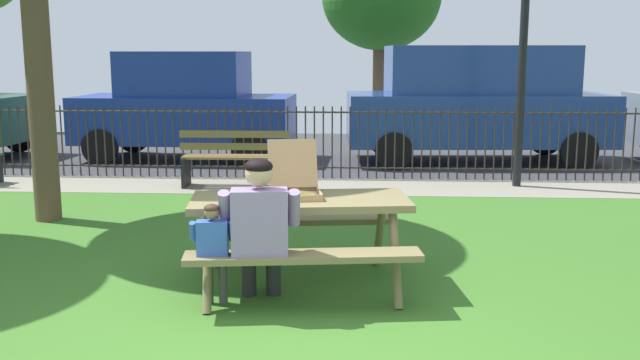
# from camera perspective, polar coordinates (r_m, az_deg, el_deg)

# --- Properties ---
(ground) EXTENTS (28.00, 10.83, 0.02)m
(ground) POSITION_cam_1_polar(r_m,az_deg,el_deg) (6.08, -1.12, -8.77)
(ground) COLOR #3A6D25
(cobblestone_walkway) EXTENTS (28.00, 1.40, 0.01)m
(cobblestone_walkway) POSITION_cam_1_polar(r_m,az_deg,el_deg) (10.65, 0.82, -0.52)
(cobblestone_walkway) COLOR gray
(street_asphalt) EXTENTS (28.00, 6.33, 0.01)m
(street_asphalt) POSITION_cam_1_polar(r_m,az_deg,el_deg) (14.46, 1.47, 2.29)
(street_asphalt) COLOR #38383D
(picnic_table_foreground) EXTENTS (1.97, 1.69, 0.79)m
(picnic_table_foreground) POSITION_cam_1_polar(r_m,az_deg,el_deg) (5.98, -1.60, -3.05)
(picnic_table_foreground) COLOR olive
(picnic_table_foreground) RESTS_ON ground
(pizza_box_open) EXTENTS (0.50, 0.57, 0.45)m
(pizza_box_open) POSITION_cam_1_polar(r_m,az_deg,el_deg) (6.01, -2.06, -0.45)
(pizza_box_open) COLOR tan
(pizza_box_open) RESTS_ON picnic_table_foreground
(pizza_slice_on_table) EXTENTS (0.19, 0.25, 0.02)m
(pizza_slice_on_table) POSITION_cam_1_polar(r_m,az_deg,el_deg) (5.82, -6.61, -1.68)
(pizza_slice_on_table) COLOR #E6CC52
(pizza_slice_on_table) RESTS_ON picnic_table_foreground
(adult_at_table) EXTENTS (0.63, 0.62, 1.19)m
(adult_at_table) POSITION_cam_1_polar(r_m,az_deg,el_deg) (5.48, -4.81, -3.67)
(adult_at_table) COLOR #282828
(adult_at_table) RESTS_ON ground
(child_at_table) EXTENTS (0.35, 0.35, 0.85)m
(child_at_table) POSITION_cam_1_polar(r_m,az_deg,el_deg) (5.50, -8.49, -5.19)
(child_at_table) COLOR #484848
(child_at_table) RESTS_ON ground
(iron_fence_streetside) EXTENTS (18.91, 0.03, 1.13)m
(iron_fence_streetside) POSITION_cam_1_polar(r_m,az_deg,el_deg) (11.25, 0.98, 3.05)
(iron_fence_streetside) COLOR #2D2823
(iron_fence_streetside) RESTS_ON ground
(park_bench_center) EXTENTS (1.61, 0.49, 0.85)m
(park_bench_center) POSITION_cam_1_polar(r_m,az_deg,el_deg) (10.59, -6.66, 1.66)
(park_bench_center) COLOR brown
(park_bench_center) RESTS_ON ground
(lamp_post_walkway) EXTENTS (0.28, 0.28, 3.97)m
(lamp_post_walkway) POSITION_cam_1_polar(r_m,az_deg,el_deg) (10.89, 15.96, 12.21)
(lamp_post_walkway) COLOR black
(lamp_post_walkway) RESTS_ON ground
(parked_car_left) EXTENTS (3.94, 1.91, 1.98)m
(parked_car_left) POSITION_cam_1_polar(r_m,az_deg,el_deg) (13.46, -10.61, 5.89)
(parked_car_left) COLOR navy
(parked_car_left) RESTS_ON ground
(parked_car_center) EXTENTS (4.70, 2.17, 2.08)m
(parked_car_center) POSITION_cam_1_polar(r_m,az_deg,el_deg) (13.23, 12.37, 6.13)
(parked_car_center) COLOR navy
(parked_car_center) RESTS_ON ground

